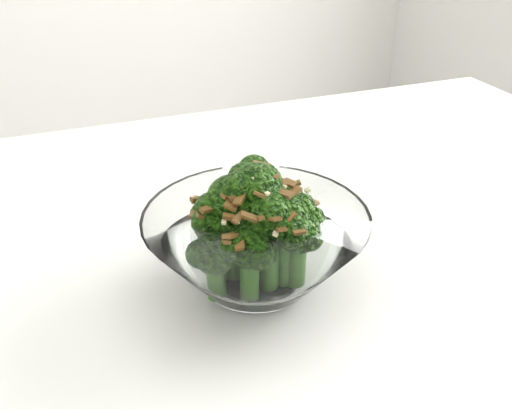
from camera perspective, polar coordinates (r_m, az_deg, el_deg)
table at (r=0.60m, az=-1.56°, el=-10.52°), size 1.32×1.00×0.75m
broccoli_dish at (r=0.50m, az=0.02°, el=-3.58°), size 0.20×0.20×0.12m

